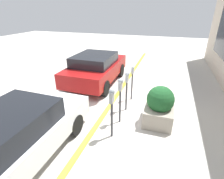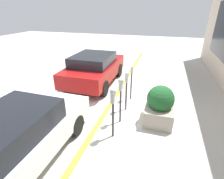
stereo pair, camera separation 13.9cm
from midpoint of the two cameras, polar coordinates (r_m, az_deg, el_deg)
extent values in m
plane|color=beige|center=(6.38, -2.01, -7.53)|extent=(40.00, 40.00, 0.00)
cube|color=gold|center=(6.39, -2.70, -7.27)|extent=(19.00, 0.16, 0.04)
cylinder|color=#38383D|center=(5.00, -0.51, -9.92)|extent=(0.07, 0.07, 1.13)
cube|color=#99999E|center=(4.62, -0.55, -2.53)|extent=(0.19, 0.09, 0.32)
sphere|color=gray|center=(4.55, -0.55, -0.76)|extent=(0.16, 0.16, 0.16)
cylinder|color=#38383D|center=(5.61, 2.03, -5.51)|extent=(0.06, 0.06, 1.16)
cube|color=#99999E|center=(5.28, 2.15, 1.29)|extent=(0.20, 0.09, 0.29)
sphere|color=gray|center=(5.23, 2.17, 2.74)|extent=(0.17, 0.17, 0.17)
cylinder|color=#38383D|center=(6.32, 3.99, -2.17)|extent=(0.06, 0.06, 1.10)
cube|color=#99999E|center=(6.03, 4.19, 3.73)|extent=(0.16, 0.09, 0.29)
sphere|color=gray|center=(5.98, 4.23, 5.04)|extent=(0.14, 0.14, 0.14)
cylinder|color=#38383D|center=(7.08, 5.69, 0.96)|extent=(0.06, 0.06, 1.12)
cube|color=#99999E|center=(6.84, 5.92, 6.13)|extent=(0.15, 0.09, 0.23)
sphere|color=gray|center=(6.80, 5.97, 7.03)|extent=(0.12, 0.12, 0.12)
cube|color=#A39989|center=(5.96, 14.29, -7.75)|extent=(1.11, 0.89, 0.57)
sphere|color=#1E5628|center=(5.68, 14.89, -2.96)|extent=(0.86, 0.86, 0.86)
cube|color=silver|center=(4.84, -28.92, -14.40)|extent=(4.13, 1.83, 0.58)
cube|color=black|center=(4.46, -31.81, -10.03)|extent=(2.15, 1.58, 0.51)
cylinder|color=black|center=(5.35, -12.40, -11.35)|extent=(0.62, 0.21, 0.62)
cylinder|color=black|center=(6.22, -25.80, -7.90)|extent=(0.62, 0.21, 0.62)
cube|color=maroon|center=(8.69, -6.09, 6.39)|extent=(4.05, 1.96, 0.67)
cube|color=black|center=(8.38, -6.69, 9.70)|extent=(2.11, 1.72, 0.46)
cylinder|color=black|center=(9.64, 1.81, 6.31)|extent=(0.69, 0.23, 0.69)
cylinder|color=black|center=(10.23, -8.01, 7.18)|extent=(0.69, 0.23, 0.69)
cylinder|color=black|center=(7.42, -3.23, 0.37)|extent=(0.69, 0.23, 0.69)
cylinder|color=black|center=(8.16, -15.17, 1.87)|extent=(0.69, 0.23, 0.69)
camera|label=1|loc=(0.07, 89.32, 0.32)|focal=28.00mm
camera|label=2|loc=(0.07, -90.68, -0.32)|focal=28.00mm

